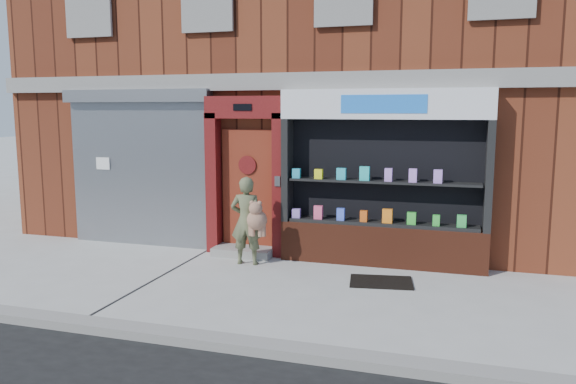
% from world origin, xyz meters
% --- Properties ---
extents(ground, '(80.00, 80.00, 0.00)m').
position_xyz_m(ground, '(0.00, 0.00, 0.00)').
color(ground, '#9E9E99').
rests_on(ground, ground).
extents(curb, '(60.00, 0.30, 0.12)m').
position_xyz_m(curb, '(0.00, -2.15, 0.06)').
color(curb, gray).
rests_on(curb, ground).
extents(building, '(12.00, 8.16, 8.00)m').
position_xyz_m(building, '(-0.00, 5.99, 4.00)').
color(building, '#532113').
rests_on(building, ground).
extents(shutter_bay, '(3.10, 0.30, 3.04)m').
position_xyz_m(shutter_bay, '(-3.00, 1.93, 1.72)').
color(shutter_bay, gray).
rests_on(shutter_bay, ground).
extents(red_door_bay, '(1.52, 0.58, 2.90)m').
position_xyz_m(red_door_bay, '(-0.75, 1.86, 1.46)').
color(red_door_bay, '#500D0E').
rests_on(red_door_bay, ground).
extents(pharmacy_bay, '(3.50, 0.41, 3.00)m').
position_xyz_m(pharmacy_bay, '(1.75, 1.81, 1.37)').
color(pharmacy_bay, '#602816').
rests_on(pharmacy_bay, ground).
extents(woman, '(0.71, 0.50, 1.53)m').
position_xyz_m(woman, '(-0.45, 1.17, 0.78)').
color(woman, '#595E3E').
rests_on(woman, ground).
extents(doormat, '(1.05, 0.81, 0.02)m').
position_xyz_m(doormat, '(1.89, 0.79, 0.01)').
color(doormat, black).
rests_on(doormat, ground).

